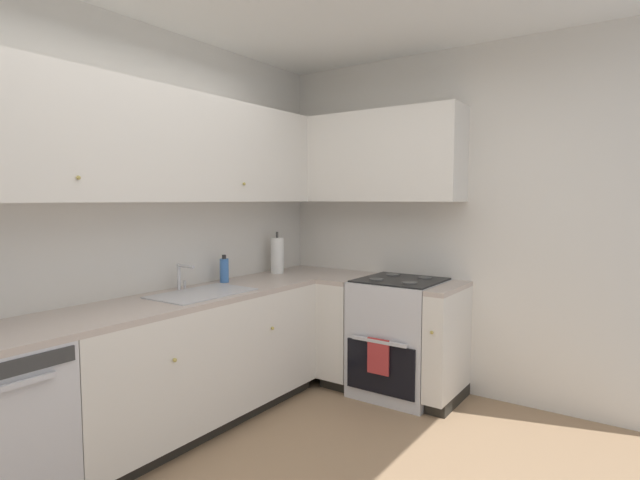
% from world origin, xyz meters
% --- Properties ---
extents(wall_back, '(4.10, 0.05, 2.65)m').
position_xyz_m(wall_back, '(0.00, 1.52, 1.32)').
color(wall_back, silver).
rests_on(wall_back, ground_plane).
extents(wall_right, '(0.05, 3.08, 2.65)m').
position_xyz_m(wall_right, '(2.02, 0.00, 1.32)').
color(wall_right, silver).
rests_on(wall_right, ground_plane).
extents(lower_cabinets_back, '(1.92, 0.62, 0.85)m').
position_xyz_m(lower_cabinets_back, '(0.44, 1.19, 0.43)').
color(lower_cabinets_back, silver).
rests_on(lower_cabinets_back, ground_plane).
extents(countertop_back, '(3.12, 0.60, 0.03)m').
position_xyz_m(countertop_back, '(0.44, 1.19, 0.87)').
color(countertop_back, '#B7A89E').
rests_on(countertop_back, lower_cabinets_back).
extents(lower_cabinets_right, '(0.62, 1.04, 0.85)m').
position_xyz_m(lower_cabinets_right, '(1.70, 0.45, 0.43)').
color(lower_cabinets_right, silver).
rests_on(lower_cabinets_right, ground_plane).
extents(countertop_right, '(0.60, 1.04, 0.03)m').
position_xyz_m(countertop_right, '(1.70, 0.45, 0.87)').
color(countertop_right, '#B7A89E').
rests_on(countertop_right, lower_cabinets_right).
extents(oven_range, '(0.68, 0.62, 1.03)m').
position_xyz_m(oven_range, '(1.72, 0.31, 0.45)').
color(oven_range, silver).
rests_on(oven_range, ground_plane).
extents(upper_cabinets_back, '(2.80, 0.34, 0.71)m').
position_xyz_m(upper_cabinets_back, '(0.28, 1.33, 1.84)').
color(upper_cabinets_back, silver).
extents(upper_cabinets_right, '(0.32, 1.59, 0.71)m').
position_xyz_m(upper_cabinets_right, '(1.84, 0.70, 1.84)').
color(upper_cabinets_right, silver).
extents(sink, '(0.66, 0.40, 0.10)m').
position_xyz_m(sink, '(0.48, 1.16, 0.84)').
color(sink, '#B7B7BC').
rests_on(sink, countertop_back).
extents(faucet, '(0.07, 0.16, 0.18)m').
position_xyz_m(faucet, '(0.48, 1.37, 0.99)').
color(faucet, silver).
rests_on(faucet, countertop_back).
extents(soap_bottle, '(0.07, 0.07, 0.21)m').
position_xyz_m(soap_bottle, '(0.89, 1.37, 0.98)').
color(soap_bottle, '#3F72BF').
rests_on(soap_bottle, countertop_back).
extents(paper_towel_roll, '(0.11, 0.11, 0.36)m').
position_xyz_m(paper_towel_roll, '(1.49, 1.35, 1.03)').
color(paper_towel_roll, white).
rests_on(paper_towel_roll, countertop_back).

